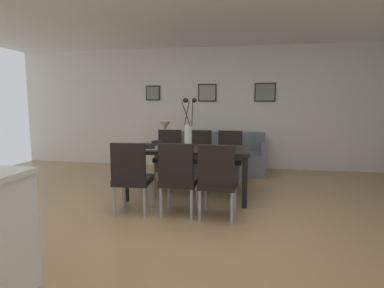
# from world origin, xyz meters

# --- Properties ---
(ground_plane) EXTENTS (9.00, 9.00, 0.00)m
(ground_plane) POSITION_xyz_m (0.00, 0.00, 0.00)
(ground_plane) COLOR tan
(back_wall_panel) EXTENTS (9.00, 0.10, 2.60)m
(back_wall_panel) POSITION_xyz_m (0.00, 3.25, 1.30)
(back_wall_panel) COLOR white
(back_wall_panel) RESTS_ON ground
(ceiling_panel) EXTENTS (9.00, 7.20, 0.08)m
(ceiling_panel) POSITION_xyz_m (0.00, 0.40, 2.64)
(ceiling_panel) COLOR white
(dining_table) EXTENTS (1.80, 0.90, 0.74)m
(dining_table) POSITION_xyz_m (-0.12, 0.93, 0.66)
(dining_table) COLOR black
(dining_table) RESTS_ON ground
(dining_chair_near_left) EXTENTS (0.47, 0.47, 0.92)m
(dining_chair_near_left) POSITION_xyz_m (-0.67, 0.05, 0.51)
(dining_chair_near_left) COLOR black
(dining_chair_near_left) RESTS_ON ground
(dining_chair_near_right) EXTENTS (0.45, 0.45, 0.92)m
(dining_chair_near_right) POSITION_xyz_m (-0.64, 1.81, 0.51)
(dining_chair_near_right) COLOR black
(dining_chair_near_right) RESTS_ON ground
(dining_chair_far_left) EXTENTS (0.45, 0.45, 0.92)m
(dining_chair_far_left) POSITION_xyz_m (-0.09, 0.10, 0.51)
(dining_chair_far_left) COLOR black
(dining_chair_far_left) RESTS_ON ground
(dining_chair_far_right) EXTENTS (0.45, 0.45, 0.92)m
(dining_chair_far_right) POSITION_xyz_m (-0.09, 1.81, 0.51)
(dining_chair_far_right) COLOR black
(dining_chair_far_right) RESTS_ON ground
(dining_chair_mid_left) EXTENTS (0.46, 0.46, 0.92)m
(dining_chair_mid_left) POSITION_xyz_m (0.40, 0.05, 0.51)
(dining_chair_mid_left) COLOR black
(dining_chair_mid_left) RESTS_ON ground
(dining_chair_mid_right) EXTENTS (0.45, 0.45, 0.92)m
(dining_chair_mid_right) POSITION_xyz_m (0.45, 1.81, 0.51)
(dining_chair_mid_right) COLOR black
(dining_chair_mid_right) RESTS_ON ground
(centerpiece_vase) EXTENTS (0.21, 0.23, 0.73)m
(centerpiece_vase) POSITION_xyz_m (-0.11, 0.93, 1.02)
(centerpiece_vase) COLOR white
(centerpiece_vase) RESTS_ON dining_table
(placemat_near_left) EXTENTS (0.32, 0.32, 0.01)m
(placemat_near_left) POSITION_xyz_m (-0.66, 0.73, 0.74)
(placemat_near_left) COLOR #7F705B
(placemat_near_left) RESTS_ON dining_table
(bowl_near_left) EXTENTS (0.17, 0.17, 0.07)m
(bowl_near_left) POSITION_xyz_m (-0.66, 0.73, 0.78)
(bowl_near_left) COLOR black
(bowl_near_left) RESTS_ON dining_table
(placemat_near_right) EXTENTS (0.32, 0.32, 0.01)m
(placemat_near_right) POSITION_xyz_m (-0.66, 1.13, 0.74)
(placemat_near_right) COLOR #7F705B
(placemat_near_right) RESTS_ON dining_table
(bowl_near_right) EXTENTS (0.17, 0.17, 0.07)m
(bowl_near_right) POSITION_xyz_m (-0.66, 1.13, 0.78)
(bowl_near_right) COLOR black
(bowl_near_right) RESTS_ON dining_table
(sofa) EXTENTS (1.91, 0.84, 0.80)m
(sofa) POSITION_xyz_m (0.16, 2.70, 0.28)
(sofa) COLOR slate
(sofa) RESTS_ON ground
(side_table) EXTENTS (0.36, 0.36, 0.52)m
(side_table) POSITION_xyz_m (-0.92, 2.61, 0.26)
(side_table) COLOR #3D2D23
(side_table) RESTS_ON ground
(table_lamp) EXTENTS (0.22, 0.22, 0.51)m
(table_lamp) POSITION_xyz_m (-0.92, 2.61, 0.89)
(table_lamp) COLOR beige
(table_lamp) RESTS_ON side_table
(framed_picture_left) EXTENTS (0.32, 0.03, 0.33)m
(framed_picture_left) POSITION_xyz_m (-1.34, 3.18, 1.63)
(framed_picture_left) COLOR black
(framed_picture_center) EXTENTS (0.40, 0.03, 0.38)m
(framed_picture_center) POSITION_xyz_m (-0.12, 3.18, 1.63)
(framed_picture_center) COLOR black
(framed_picture_right) EXTENTS (0.43, 0.03, 0.39)m
(framed_picture_right) POSITION_xyz_m (1.11, 3.18, 1.63)
(framed_picture_right) COLOR black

